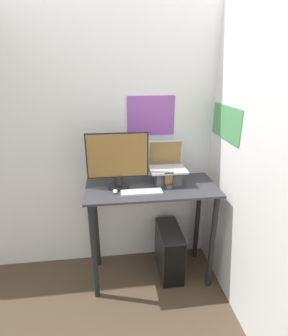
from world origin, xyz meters
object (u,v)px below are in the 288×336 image
laptop (167,172)px  cell_phone (169,183)px  computer_tower (169,251)px  keyboard (142,192)px  monitor (118,162)px  mouse (115,191)px

laptop → cell_phone: (-0.01, -0.12, -0.05)m
cell_phone → computer_tower: 0.79m
laptop → keyboard: (-0.26, -0.17, -0.09)m
laptop → computer_tower: laptop is taller
keyboard → cell_phone: (0.24, 0.05, 0.04)m
computer_tower → monitor: bearing=179.9°
computer_tower → laptop: bearing=128.0°
laptop → computer_tower: 0.83m
monitor → computer_tower: monitor is taller
laptop → monitor: size_ratio=0.71×
monitor → mouse: (-0.03, -0.11, -0.23)m
laptop → mouse: (-0.48, -0.15, -0.09)m
laptop → cell_phone: 0.13m
mouse → cell_phone: (0.46, 0.03, 0.04)m
laptop → computer_tower: bearing=-52.0°
cell_phone → computer_tower: bearing=57.5°
mouse → cell_phone: 0.47m
mouse → cell_phone: cell_phone is taller
keyboard → laptop: bearing=34.2°
monitor → laptop: bearing=5.8°
keyboard → mouse: size_ratio=5.51×
mouse → keyboard: bearing=-5.7°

